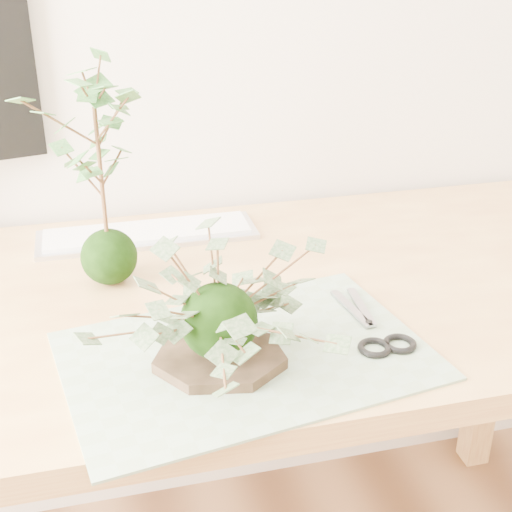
# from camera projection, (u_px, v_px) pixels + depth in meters

# --- Properties ---
(desk) EXTENTS (1.60, 0.70, 0.74)m
(desk) POSITION_uv_depth(u_px,v_px,m) (205.00, 341.00, 1.16)
(desk) COLOR tan
(desk) RESTS_ON ground_plane
(cutting_mat) EXTENTS (0.52, 0.39, 0.00)m
(cutting_mat) POSITION_uv_depth(u_px,v_px,m) (246.00, 356.00, 0.96)
(cutting_mat) COLOR gray
(cutting_mat) RESTS_ON desk
(stone_dish) EXTENTS (0.21, 0.21, 0.01)m
(stone_dish) POSITION_uv_depth(u_px,v_px,m) (220.00, 359.00, 0.94)
(stone_dish) COLOR black
(stone_dish) RESTS_ON cutting_mat
(ivy_kokedama) EXTENTS (0.35, 0.35, 0.20)m
(ivy_kokedama) POSITION_uv_depth(u_px,v_px,m) (218.00, 289.00, 0.89)
(ivy_kokedama) COLOR black
(ivy_kokedama) RESTS_ON stone_dish
(maple_kokedama) EXTENTS (0.23, 0.23, 0.38)m
(maple_kokedama) POSITION_uv_depth(u_px,v_px,m) (96.00, 122.00, 1.04)
(maple_kokedama) COLOR black
(maple_kokedama) RESTS_ON desk
(keyboard) EXTENTS (0.40, 0.12, 0.02)m
(keyboard) POSITION_uv_depth(u_px,v_px,m) (148.00, 234.00, 1.31)
(keyboard) COLOR silver
(keyboard) RESTS_ON desk
(scissors) EXTENTS (0.08, 0.19, 0.01)m
(scissors) POSITION_uv_depth(u_px,v_px,m) (379.00, 337.00, 0.99)
(scissors) COLOR gray
(scissors) RESTS_ON cutting_mat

